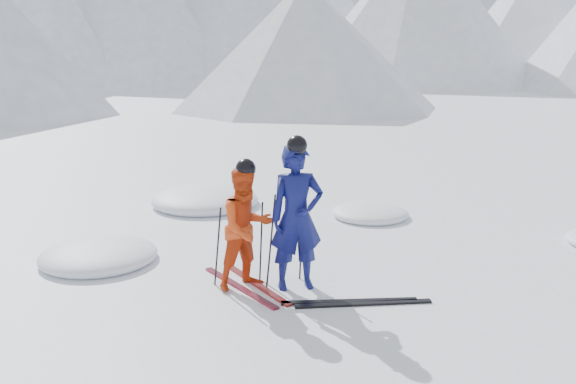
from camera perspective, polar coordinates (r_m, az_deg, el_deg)
ground at (r=9.33m, az=9.33°, el=-6.06°), size 160.00×160.00×0.00m
skier_blue at (r=7.81m, az=0.82°, el=-2.40°), size 0.80×0.66×1.90m
skier_red at (r=7.90m, az=-3.89°, el=-3.39°), size 0.79×0.62×1.60m
pole_blue_left at (r=7.87m, az=-1.62°, el=-4.69°), size 0.13×0.09×1.27m
pole_blue_right at (r=8.24m, az=1.31°, el=-3.88°), size 0.13×0.07×1.27m
pole_red_left at (r=8.06m, az=-6.60°, el=-5.10°), size 0.11×0.09×1.07m
pole_red_right at (r=8.24m, az=-2.53°, el=-4.60°), size 0.11×0.08×1.07m
ski_worn_left at (r=8.10m, az=-4.55°, el=-8.86°), size 0.19×1.70×0.03m
ski_worn_right at (r=8.21m, az=-3.06°, el=-8.54°), size 0.11×1.70×0.03m
ski_loose_a at (r=7.69m, az=5.76°, el=-10.14°), size 1.53×0.89×0.03m
ski_loose_b at (r=7.64m, az=7.07°, el=-10.33°), size 1.56×0.84×0.03m
snow_lumps at (r=11.05m, az=-3.71°, el=-2.84°), size 8.60×7.57×0.47m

